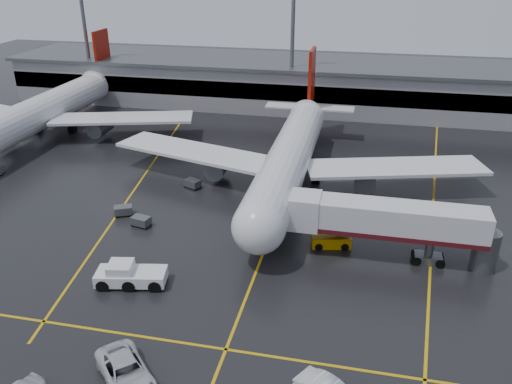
# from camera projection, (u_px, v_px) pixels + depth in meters

# --- Properties ---
(ground) EXTENTS (220.00, 220.00, 0.00)m
(ground) POSITION_uv_depth(u_px,v_px,m) (277.00, 218.00, 59.27)
(ground) COLOR black
(ground) RESTS_ON ground
(apron_line_centre) EXTENTS (0.25, 90.00, 0.02)m
(apron_line_centre) POSITION_uv_depth(u_px,v_px,m) (277.00, 218.00, 59.26)
(apron_line_centre) COLOR gold
(apron_line_centre) RESTS_ON ground
(apron_line_stop) EXTENTS (60.00, 0.25, 0.02)m
(apron_line_stop) POSITION_uv_depth(u_px,v_px,m) (226.00, 349.00, 39.77)
(apron_line_stop) COLOR gold
(apron_line_stop) RESTS_ON ground
(apron_line_left) EXTENTS (9.99, 69.35, 0.02)m
(apron_line_left) POSITION_uv_depth(u_px,v_px,m) (147.00, 171.00, 71.98)
(apron_line_left) COLOR gold
(apron_line_left) RESTS_ON ground
(apron_line_right) EXTENTS (7.57, 69.64, 0.02)m
(apron_line_right) POSITION_uv_depth(u_px,v_px,m) (434.00, 196.00, 64.65)
(apron_line_right) COLOR gold
(apron_line_right) RESTS_ON ground
(terminal) EXTENTS (122.00, 19.00, 8.60)m
(terminal) POSITION_uv_depth(u_px,v_px,m) (321.00, 84.00, 99.90)
(terminal) COLOR gray
(terminal) RESTS_ON ground
(light_mast_left) EXTENTS (3.00, 1.20, 25.45)m
(light_mast_left) POSITION_uv_depth(u_px,v_px,m) (85.00, 27.00, 99.04)
(light_mast_left) COLOR #595B60
(light_mast_left) RESTS_ON ground
(light_mast_mid) EXTENTS (3.00, 1.20, 25.45)m
(light_mast_mid) POSITION_uv_depth(u_px,v_px,m) (293.00, 33.00, 91.33)
(light_mast_mid) COLOR #595B60
(light_mast_mid) RESTS_ON ground
(main_airliner) EXTENTS (48.80, 45.60, 14.10)m
(main_airliner) POSITION_uv_depth(u_px,v_px,m) (291.00, 154.00, 66.08)
(main_airliner) COLOR silver
(main_airliner) RESTS_ON ground
(second_airliner) EXTENTS (48.80, 45.60, 14.10)m
(second_airliner) POSITION_uv_depth(u_px,v_px,m) (47.00, 109.00, 84.81)
(second_airliner) COLOR silver
(second_airliner) RESTS_ON ground
(jet_bridge) EXTENTS (19.90, 3.40, 6.05)m
(jet_bridge) POSITION_uv_depth(u_px,v_px,m) (388.00, 223.00, 50.00)
(jet_bridge) COLOR silver
(jet_bridge) RESTS_ON ground
(pushback_tractor) EXTENTS (6.66, 3.75, 2.25)m
(pushback_tractor) POSITION_uv_depth(u_px,v_px,m) (129.00, 275.00, 47.25)
(pushback_tractor) COLOR white
(pushback_tractor) RESTS_ON ground
(belt_loader) EXTENTS (4.21, 2.53, 2.50)m
(belt_loader) POSITION_uv_depth(u_px,v_px,m) (331.00, 241.00, 53.45)
(belt_loader) COLOR #CC8C00
(belt_loader) RESTS_ON ground
(service_van_a) EXTENTS (6.52, 6.64, 1.77)m
(service_van_a) POSITION_uv_depth(u_px,v_px,m) (126.00, 372.00, 36.42)
(service_van_a) COLOR silver
(service_van_a) RESTS_ON ground
(baggage_cart_a) EXTENTS (2.24, 1.72, 1.12)m
(baggage_cart_a) POSITION_uv_depth(u_px,v_px,m) (141.00, 221.00, 57.36)
(baggage_cart_a) COLOR #595B60
(baggage_cart_a) RESTS_ON ground
(baggage_cart_b) EXTENTS (2.36, 2.01, 1.12)m
(baggage_cart_b) POSITION_uv_depth(u_px,v_px,m) (123.00, 210.00, 59.71)
(baggage_cart_b) COLOR #595B60
(baggage_cart_b) RESTS_ON ground
(baggage_cart_c) EXTENTS (2.36, 2.01, 1.12)m
(baggage_cart_c) POSITION_uv_depth(u_px,v_px,m) (192.00, 183.00, 66.60)
(baggage_cart_c) COLOR #595B60
(baggage_cart_c) RESTS_ON ground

